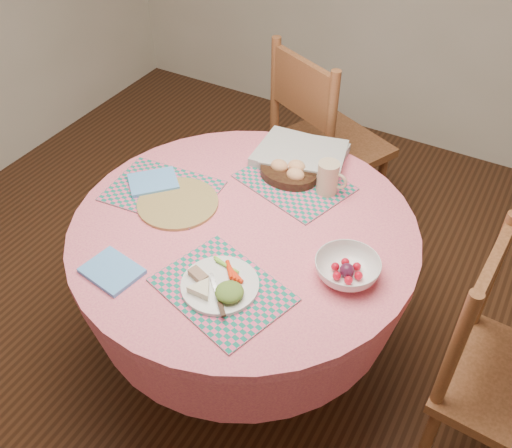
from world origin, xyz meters
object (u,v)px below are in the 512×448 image
Objects in this scene: dining_table at (244,264)px; bread_bowl at (289,172)px; wicker_trivet at (178,203)px; chair_back at (323,141)px; fruit_bowl at (347,269)px; dinner_plate at (221,285)px; latte_mug at (329,178)px; chair_right at (500,372)px.

bread_bowl is (0.01, 0.32, 0.23)m from dining_table.
bread_bowl reaches higher than wicker_trivet.
chair_back is 4.92× the size of fruit_bowl.
wicker_trivet is (-0.27, -0.02, 0.20)m from dining_table.
wicker_trivet is at bearing 177.57° from fruit_bowl.
bread_bowl is at bearing 50.24° from wicker_trivet.
dinner_plate is 0.62m from latte_mug.
chair_back reaches higher than dinner_plate.
fruit_bowl is (0.40, -0.37, -0.00)m from bread_bowl.
fruit_bowl is at bearing -6.49° from dining_table.
chair_right is at bearing 164.03° from chair_back.
chair_back is 8.11× the size of latte_mug.
fruit_bowl reaches higher than dining_table.
dinner_plate is at bearing 113.97° from chair_right.
wicker_trivet is 1.30× the size of bread_bowl.
bread_bowl is 1.79× the size of latte_mug.
chair_right is at bearing -21.00° from latte_mug.
bread_bowl reaches higher than fruit_bowl.
bread_bowl is 0.54m from fruit_bowl.
latte_mug is at bearing 72.40° from chair_right.
fruit_bowl is (0.23, -0.36, -0.04)m from latte_mug.
chair_right is 4.29× the size of bread_bowl.
fruit_bowl is at bearing -2.43° from wicker_trivet.
chair_right is 0.87m from latte_mug.
latte_mug reaches higher than dinner_plate.
fruit_bowl is at bearing 38.07° from dinner_plate.
bread_bowl is (-0.93, 0.30, 0.27)m from chair_right.
dinner_plate is 1.93× the size of latte_mug.
chair_back is 4.53× the size of bread_bowl.
dining_table is at bearing -92.22° from bread_bowl.
chair_right reaches higher than bread_bowl.
chair_back reaches higher than fruit_bowl.
chair_right is 0.95m from dinner_plate.
bread_bowl is (0.28, 0.34, 0.03)m from wicker_trivet.
bread_bowl is at bearing 137.05° from fruit_bowl.
dinner_plate reaches higher than wicker_trivet.
bread_bowl is at bearing 177.78° from latte_mug.
latte_mug is 0.43m from fruit_bowl.
wicker_trivet is 1.21× the size of dinner_plate.
latte_mug is at bearing 60.53° from dining_table.
latte_mug reaches higher than dining_table.
chair_right reaches higher than fruit_bowl.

